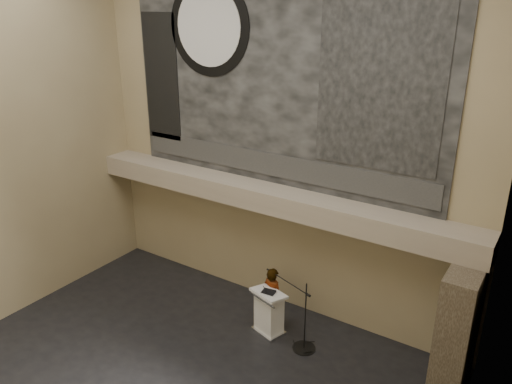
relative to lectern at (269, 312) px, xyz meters
The scene contains 17 objects.
wall_back 3.99m from the lectern, 117.99° to the left, with size 10.00×0.02×8.50m, color #8E7C5A.
wall_right 6.26m from the lectern, 31.86° to the right, with size 0.02×8.00×8.50m, color #8E7C5A.
soffit 2.67m from the lectern, 127.21° to the left, with size 10.00×0.80×0.50m, color gray.
sprinkler_left 3.25m from the lectern, 159.08° to the left, with size 0.04×0.04×0.06m, color #B2893D.
sprinkler_right 2.58m from the lectern, 36.51° to the left, with size 0.04×0.04×0.06m, color #B2893D.
banner 5.36m from the lectern, 118.53° to the left, with size 8.00×0.05×5.00m, color black.
banner_text_strip 3.42m from the lectern, 119.29° to the left, with size 7.76×0.02×0.55m, color #2B2B2B.
banner_clock_rim 6.76m from the lectern, 153.28° to the left, with size 2.30×2.30×0.02m, color black.
banner_clock_face 6.75m from the lectern, 153.65° to the left, with size 1.84×1.84×0.02m, color silver.
banner_building_print 5.66m from the lectern, 36.72° to the left, with size 2.60×0.02×3.60m, color black.
banner_brick_print 6.48m from the lectern, 162.92° to the left, with size 1.10×0.02×3.20m, color black.
stone_pier 4.05m from the lectern, ahead, with size 0.60×1.40×2.70m, color #3D3225.
lectern is the anchor object (origin of this frame).
binder 0.57m from the lectern, 77.89° to the right, with size 0.29×0.23×0.04m, color black.
papers 0.56m from the lectern, behind, with size 0.22×0.31×0.01m, color silver.
speaker_person 0.39m from the lectern, 107.57° to the left, with size 0.55×0.36×1.51m, color silver.
mic_stand 0.97m from the lectern, ahead, with size 1.51×0.69×1.67m.
Camera 1 is at (5.81, -5.61, 7.25)m, focal length 35.00 mm.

